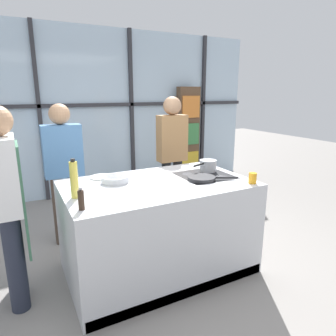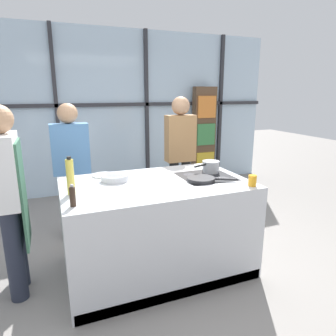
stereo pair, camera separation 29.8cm
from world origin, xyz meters
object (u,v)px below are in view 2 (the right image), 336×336
(white_plate, at_px, (103,175))
(pepper_grinder, at_px, (73,196))
(mixing_bowl, at_px, (115,177))
(oil_bottle, at_px, (70,177))
(saucepan, at_px, (211,166))
(chef, at_px, (9,193))
(juice_glass_near, at_px, (252,181))
(spectator_far_left, at_px, (72,164))
(spectator_center_left, at_px, (180,151))
(frying_pan, at_px, (202,179))

(white_plate, height_order, pepper_grinder, pepper_grinder)
(mixing_bowl, xyz_separation_m, oil_bottle, (-0.42, -0.26, 0.12))
(oil_bottle, relative_size, pepper_grinder, 1.85)
(saucepan, xyz_separation_m, oil_bottle, (-1.44, -0.20, 0.09))
(white_plate, bearing_deg, saucepan, -14.49)
(chef, bearing_deg, juice_glass_near, 75.34)
(spectator_far_left, height_order, pepper_grinder, spectator_far_left)
(mixing_bowl, xyz_separation_m, juice_glass_near, (1.14, -0.63, 0.02))
(chef, bearing_deg, white_plate, 110.27)
(spectator_center_left, distance_m, saucepan, 0.89)
(spectator_far_left, distance_m, mixing_bowl, 0.89)
(spectator_far_left, bearing_deg, white_plate, 113.81)
(chef, distance_m, pepper_grinder, 0.66)
(saucepan, bearing_deg, spectator_center_left, 87.48)
(mixing_bowl, bearing_deg, frying_pan, -22.35)
(spectator_far_left, height_order, spectator_center_left, spectator_center_left)
(frying_pan, bearing_deg, pepper_grinder, -169.26)
(oil_bottle, bearing_deg, saucepan, 7.74)
(chef, height_order, frying_pan, chef)
(spectator_center_left, bearing_deg, frying_pan, 76.30)
(juice_glass_near, bearing_deg, saucepan, 101.83)
(chef, height_order, white_plate, chef)
(frying_pan, distance_m, juice_glass_near, 0.47)
(chef, relative_size, spectator_center_left, 0.98)
(frying_pan, bearing_deg, white_plate, 147.87)
(spectator_far_left, height_order, oil_bottle, spectator_far_left)
(spectator_far_left, relative_size, mixing_bowl, 6.22)
(frying_pan, bearing_deg, saucepan, 46.49)
(oil_bottle, bearing_deg, frying_pan, -2.73)
(juice_glass_near, bearing_deg, pepper_grinder, 177.10)
(spectator_center_left, relative_size, white_plate, 7.20)
(frying_pan, height_order, oil_bottle, oil_bottle)
(frying_pan, relative_size, pepper_grinder, 2.57)
(frying_pan, bearing_deg, chef, 172.37)
(spectator_far_left, xyz_separation_m, pepper_grinder, (-0.09, -1.37, 0.07))
(spectator_far_left, bearing_deg, spectator_center_left, 180.00)
(frying_pan, distance_m, mixing_bowl, 0.84)
(white_plate, xyz_separation_m, pepper_grinder, (-0.36, -0.76, 0.07))
(saucepan, relative_size, oil_bottle, 1.02)
(mixing_bowl, relative_size, oil_bottle, 0.81)
(chef, height_order, saucepan, chef)
(white_plate, xyz_separation_m, mixing_bowl, (0.07, -0.21, 0.03))
(chef, distance_m, frying_pan, 1.70)
(chef, relative_size, mixing_bowl, 6.34)
(chef, distance_m, saucepan, 1.93)
(spectator_far_left, relative_size, frying_pan, 3.62)
(spectator_center_left, height_order, juice_glass_near, spectator_center_left)
(juice_glass_near, bearing_deg, white_plate, 145.09)
(spectator_center_left, bearing_deg, white_plate, 28.37)
(chef, distance_m, mixing_bowl, 0.91)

